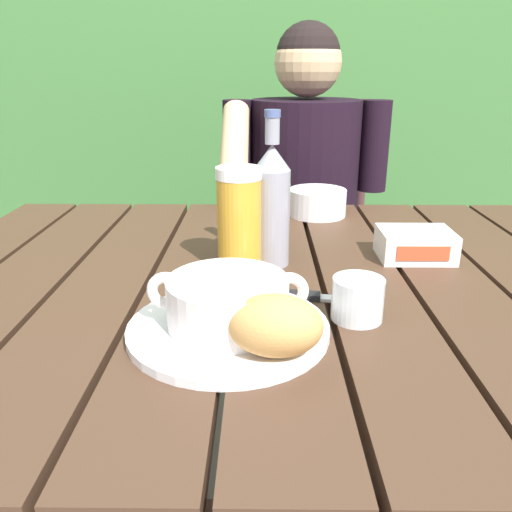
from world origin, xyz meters
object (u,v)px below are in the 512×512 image
object	(u,v)px
water_glass_small	(358,299)
butter_tub	(415,244)
beer_bottle	(272,203)
diner_bowl	(317,202)
bread_roll	(275,325)
table_knife	(319,297)
person_eating	(304,198)
soup_bowl	(228,301)
serving_plate	(228,329)
beer_glass	(239,220)
chair_near_diner	(298,246)

from	to	relation	value
water_glass_small	butter_tub	world-z (taller)	water_glass_small
beer_bottle	diner_bowl	bearing A→B (deg)	70.44
bread_roll	table_knife	xyz separation A→B (m)	(0.07, 0.17, -0.04)
person_eating	beer_bottle	world-z (taller)	person_eating
soup_bowl	serving_plate	bearing A→B (deg)	-116.57
beer_bottle	diner_bowl	distance (m)	0.35
beer_glass	person_eating	bearing A→B (deg)	76.53
person_eating	chair_near_diner	bearing A→B (deg)	89.14
butter_tub	table_knife	size ratio (longest dim) A/B	0.89
serving_plate	table_knife	bearing A→B (deg)	38.65
soup_bowl	table_knife	xyz separation A→B (m)	(0.13, 0.10, -0.04)
serving_plate	soup_bowl	xyz separation A→B (m)	(0.00, 0.00, 0.04)
serving_plate	beer_bottle	distance (m)	0.28
chair_near_diner	person_eating	distance (m)	0.30
soup_bowl	bread_roll	bearing A→B (deg)	-49.40
water_glass_small	diner_bowl	bearing A→B (deg)	90.12
serving_plate	water_glass_small	size ratio (longest dim) A/B	3.71
table_knife	bread_roll	bearing A→B (deg)	-112.09
person_eating	table_knife	xyz separation A→B (m)	(-0.04, -0.80, 0.05)
beer_glass	table_knife	bearing A→B (deg)	-44.04
person_eating	water_glass_small	distance (m)	0.86
butter_tub	beer_glass	bearing A→B (deg)	-168.66
beer_bottle	table_knife	world-z (taller)	beer_bottle
soup_bowl	beer_glass	xyz separation A→B (m)	(0.01, 0.22, 0.04)
serving_plate	diner_bowl	bearing A→B (deg)	73.16
chair_near_diner	water_glass_small	xyz separation A→B (m)	(0.00, -1.06, 0.29)
bread_roll	water_glass_small	bearing A→B (deg)	44.06
butter_tub	table_knife	bearing A→B (deg)	-136.65
butter_tub	table_knife	xyz separation A→B (m)	(-0.19, -0.18, -0.02)
table_knife	person_eating	bearing A→B (deg)	87.03
butter_tub	diner_bowl	size ratio (longest dim) A/B	0.97
water_glass_small	table_knife	world-z (taller)	water_glass_small
serving_plate	bread_roll	bearing A→B (deg)	-49.40
soup_bowl	table_knife	distance (m)	0.17
bread_roll	serving_plate	bearing A→B (deg)	130.60
soup_bowl	butter_tub	distance (m)	0.43
table_knife	water_glass_small	bearing A→B (deg)	-52.59
serving_plate	diner_bowl	size ratio (longest dim) A/B	1.97
serving_plate	bread_roll	world-z (taller)	bread_roll
chair_near_diner	butter_tub	size ratio (longest dim) A/B	7.52
bread_roll	chair_near_diner	bearing A→B (deg)	84.44
soup_bowl	beer_bottle	xyz separation A→B (m)	(0.06, 0.25, 0.06)
beer_glass	beer_bottle	size ratio (longest dim) A/B	0.67
bread_roll	soup_bowl	bearing A→B (deg)	130.60
serving_plate	butter_tub	xyz separation A→B (m)	(0.32, 0.28, 0.02)
serving_plate	butter_tub	world-z (taller)	butter_tub
serving_plate	water_glass_small	distance (m)	0.18
serving_plate	soup_bowl	distance (m)	0.04
diner_bowl	soup_bowl	bearing A→B (deg)	-106.84
chair_near_diner	butter_tub	xyz separation A→B (m)	(0.15, -0.82, 0.29)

